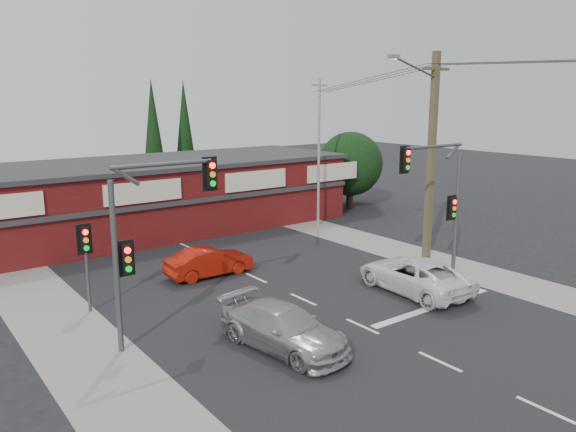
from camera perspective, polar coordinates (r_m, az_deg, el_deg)
ground at (r=21.10m, az=5.25°, el=-10.10°), size 120.00×120.00×0.00m
road_strip at (r=24.78m, az=-2.57°, el=-6.63°), size 14.00×70.00×0.01m
verge_left at (r=21.49m, az=-21.95°, el=-10.51°), size 3.00×70.00×0.02m
verge_right at (r=30.18m, az=10.89°, el=-3.40°), size 3.00×70.00×0.02m
stop_line at (r=22.55m, az=14.55°, el=-8.92°), size 6.50×0.35×0.01m
white_suv at (r=23.88m, az=12.69°, el=-5.86°), size 2.74×5.32×1.43m
silver_suv at (r=18.28m, az=-0.47°, el=-11.28°), size 2.66×5.05×1.40m
red_sedan at (r=25.58m, az=-7.99°, el=-4.62°), size 3.98×1.44×1.31m
lane_dashes at (r=23.88m, az=-0.99°, el=-7.33°), size 0.12×45.28×0.01m
shop_building at (r=34.19m, az=-15.44°, el=1.84°), size 27.30×8.40×4.22m
tree_cluster at (r=41.17m, az=6.12°, el=4.95°), size 5.90×5.10×5.50m
conifer_near at (r=41.96m, az=-13.53°, el=8.36°), size 1.80×1.80×9.25m
conifer_far at (r=45.25m, az=-10.45°, el=8.74°), size 1.80×1.80×9.25m
traffic_mast_left at (r=18.21m, az=-14.13°, el=-1.03°), size 3.77×0.27×5.97m
traffic_mast_right at (r=25.62m, az=15.37°, el=2.65°), size 3.96×0.27×5.97m
pedestal_signal at (r=21.99m, az=-19.88°, el=-3.25°), size 0.55×0.27×3.38m
utility_pole at (r=27.83m, az=14.22°, el=6.44°), size 4.38×0.59×10.00m
steel_pole at (r=34.66m, az=3.15°, el=6.68°), size 1.20×0.16×9.00m
power_lines at (r=24.77m, az=24.94°, el=13.52°), size 2.01×29.00×1.22m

